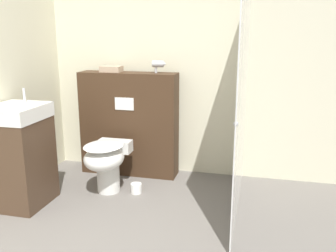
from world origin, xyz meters
TOP-DOWN VIEW (x-y plane):
  - wall_back at (0.00, 2.23)m, footprint 8.00×0.06m
  - partition_panel at (-0.47, 2.00)m, footprint 1.13×0.28m
  - shower_glass at (0.84, 1.36)m, footprint 0.04×1.67m
  - toilet at (-0.50, 1.39)m, footprint 0.40×0.62m
  - sink_vanity at (-1.19, 0.95)m, footprint 0.47×0.54m
  - hair_drier at (-0.11, 2.02)m, footprint 0.15×0.07m
  - folded_towel at (-0.67, 2.01)m, footprint 0.23×0.17m
  - spare_toilet_roll at (-0.21, 1.45)m, footprint 0.12×0.12m

SIDE VIEW (x-z plane):
  - spare_toilet_roll at x=-0.21m, z-range 0.00..0.10m
  - toilet at x=-0.50m, z-range 0.08..0.62m
  - sink_vanity at x=-1.19m, z-range -0.07..1.06m
  - partition_panel at x=-0.47m, z-range 0.00..1.20m
  - shower_glass at x=0.84m, z-range 0.00..2.13m
  - folded_towel at x=-0.67m, z-range 1.20..1.26m
  - wall_back at x=0.00m, z-range 0.00..2.50m
  - hair_drier at x=-0.11m, z-range 1.23..1.36m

